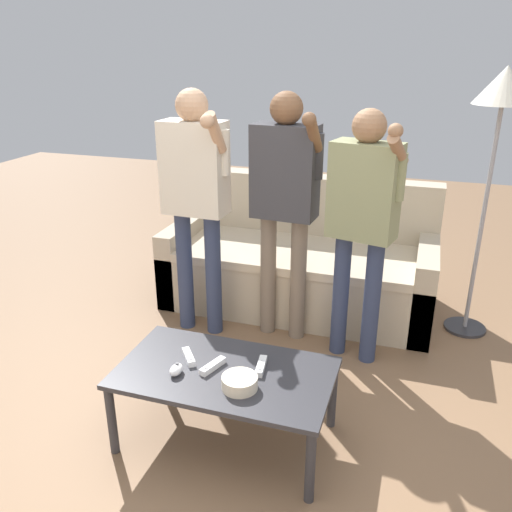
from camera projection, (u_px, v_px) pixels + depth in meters
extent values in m
plane|color=brown|center=(234.00, 437.00, 2.69)|extent=(12.00, 12.00, 0.00)
cube|color=#B7A88E|center=(299.00, 278.00, 4.00)|extent=(1.95, 0.88, 0.41)
cube|color=#C6B59A|center=(297.00, 253.00, 3.85)|extent=(1.67, 0.76, 0.06)
cube|color=#B7A88E|center=(311.00, 208.00, 4.14)|extent=(1.95, 0.18, 0.51)
cube|color=#B7A88E|center=(189.00, 254.00, 4.23)|extent=(0.14, 0.88, 0.58)
cube|color=#B7A88E|center=(424.00, 284.00, 3.71)|extent=(0.14, 0.88, 0.58)
cube|color=#2D2D33|center=(225.00, 373.00, 2.54)|extent=(1.03, 0.58, 0.03)
cylinder|color=#2D2D33|center=(112.00, 420.00, 2.52)|extent=(0.04, 0.04, 0.37)
cylinder|color=#2D2D33|center=(310.00, 467.00, 2.24)|extent=(0.04, 0.04, 0.37)
cylinder|color=#2D2D33|center=(162.00, 362.00, 2.98)|extent=(0.04, 0.04, 0.37)
cylinder|color=#2D2D33|center=(332.00, 395.00, 2.70)|extent=(0.04, 0.04, 0.37)
cylinder|color=beige|center=(240.00, 382.00, 2.39)|extent=(0.17, 0.17, 0.06)
ellipsoid|color=white|center=(176.00, 370.00, 2.50)|extent=(0.06, 0.09, 0.05)
cylinder|color=#4C4C51|center=(177.00, 364.00, 2.50)|extent=(0.02, 0.02, 0.01)
cylinder|color=#2D2D33|center=(465.00, 327.00, 3.70)|extent=(0.28, 0.28, 0.02)
cylinder|color=gray|center=(482.00, 224.00, 3.42)|extent=(0.03, 0.03, 1.50)
cone|color=silver|center=(505.00, 85.00, 3.10)|extent=(0.35, 0.35, 0.22)
cylinder|color=#2D3856|center=(185.00, 271.00, 3.59)|extent=(0.11, 0.11, 0.84)
cylinder|color=#2D3856|center=(213.00, 275.00, 3.53)|extent=(0.11, 0.11, 0.84)
cube|color=beige|center=(194.00, 168.00, 3.29)|extent=(0.41, 0.22, 0.58)
sphere|color=tan|center=(192.00, 105.00, 3.15)|extent=(0.20, 0.20, 0.20)
cylinder|color=tan|center=(166.00, 170.00, 3.37)|extent=(0.07, 0.07, 0.55)
cylinder|color=beige|center=(224.00, 152.00, 3.19)|extent=(0.07, 0.07, 0.27)
cylinder|color=tan|center=(216.00, 133.00, 3.04)|extent=(0.07, 0.21, 0.26)
sphere|color=tan|center=(207.00, 121.00, 2.92)|extent=(0.08, 0.08, 0.08)
cylinder|color=#756656|center=(268.00, 275.00, 3.54)|extent=(0.10, 0.10, 0.84)
cylinder|color=#756656|center=(298.00, 279.00, 3.47)|extent=(0.10, 0.10, 0.84)
cube|color=#38383D|center=(285.00, 172.00, 3.24)|extent=(0.41, 0.24, 0.57)
sphere|color=brown|center=(286.00, 108.00, 3.10)|extent=(0.20, 0.20, 0.20)
cylinder|color=brown|center=(255.00, 173.00, 3.32)|extent=(0.07, 0.07, 0.54)
cylinder|color=#38383D|center=(317.00, 156.00, 3.13)|extent=(0.07, 0.07, 0.27)
cylinder|color=brown|center=(314.00, 134.00, 2.99)|extent=(0.08, 0.24, 0.25)
sphere|color=brown|center=(309.00, 119.00, 2.87)|extent=(0.08, 0.08, 0.08)
cylinder|color=#2D3856|center=(341.00, 295.00, 3.29)|extent=(0.10, 0.10, 0.80)
cylinder|color=#2D3856|center=(372.00, 302.00, 3.20)|extent=(0.10, 0.10, 0.80)
cube|color=gray|center=(364.00, 191.00, 2.99)|extent=(0.42, 0.28, 0.55)
sphere|color=#936B4C|center=(369.00, 126.00, 2.86)|extent=(0.19, 0.19, 0.19)
cylinder|color=#936B4C|center=(333.00, 191.00, 3.09)|extent=(0.07, 0.07, 0.52)
cylinder|color=gray|center=(399.00, 177.00, 2.86)|extent=(0.07, 0.07, 0.26)
cylinder|color=#936B4C|center=(398.00, 150.00, 2.74)|extent=(0.12, 0.26, 0.20)
sphere|color=#936B4C|center=(396.00, 131.00, 2.64)|extent=(0.08, 0.08, 0.08)
cube|color=white|center=(213.00, 366.00, 2.54)|extent=(0.09, 0.16, 0.03)
cylinder|color=silver|center=(217.00, 360.00, 2.56)|extent=(0.01, 0.01, 0.00)
cube|color=silver|center=(206.00, 367.00, 2.50)|extent=(0.02, 0.02, 0.00)
cube|color=white|center=(261.00, 366.00, 2.54)|extent=(0.06, 0.16, 0.03)
cylinder|color=silver|center=(262.00, 360.00, 2.56)|extent=(0.01, 0.01, 0.00)
cube|color=silver|center=(259.00, 368.00, 2.49)|extent=(0.02, 0.02, 0.00)
cube|color=white|center=(189.00, 357.00, 2.62)|extent=(0.12, 0.14, 0.03)
cylinder|color=silver|center=(187.00, 351.00, 2.63)|extent=(0.01, 0.01, 0.00)
cube|color=silver|center=(190.00, 359.00, 2.57)|extent=(0.02, 0.02, 0.00)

